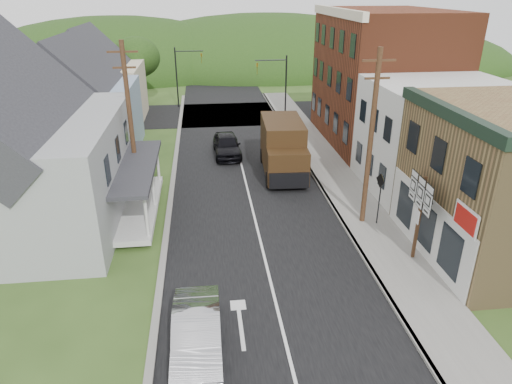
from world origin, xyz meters
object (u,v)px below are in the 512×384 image
object	(u,v)px
route_sign_cluster	(419,206)
warning_sign	(380,192)
delivery_van	(283,148)
silver_sedan	(197,335)
dark_sedan	(227,145)

from	to	relation	value
route_sign_cluster	warning_sign	world-z (taller)	route_sign_cluster
warning_sign	delivery_van	bearing A→B (deg)	104.96
delivery_van	warning_sign	bearing A→B (deg)	-62.21
silver_sedan	route_sign_cluster	xyz separation A→B (m)	(9.75, 4.73, 1.97)
silver_sedan	route_sign_cluster	bearing A→B (deg)	26.10
route_sign_cluster	warning_sign	size ratio (longest dim) A/B	1.42
silver_sedan	warning_sign	size ratio (longest dim) A/B	1.65
delivery_van	route_sign_cluster	size ratio (longest dim) A/B	1.61
silver_sedan	delivery_van	size ratio (longest dim) A/B	0.72
dark_sedan	route_sign_cluster	xyz separation A→B (m)	(7.56, -15.19, 1.93)
dark_sedan	delivery_van	xyz separation A→B (m)	(3.49, -4.02, 0.98)
silver_sedan	dark_sedan	size ratio (longest dim) A/B	0.98
dark_sedan	route_sign_cluster	distance (m)	17.07
dark_sedan	warning_sign	distance (m)	13.86
delivery_van	dark_sedan	bearing A→B (deg)	133.79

